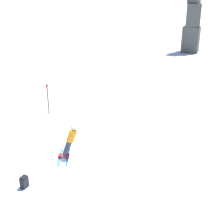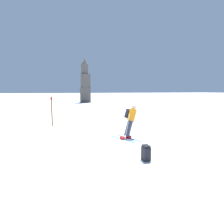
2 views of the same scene
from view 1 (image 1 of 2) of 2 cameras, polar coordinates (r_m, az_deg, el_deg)
The scene contains 5 objects.
ground_plane at distance 14.70m, azimuth -9.62°, elevation -7.96°, with size 300.00×300.00×0.00m, color white.
skier at distance 14.14m, azimuth -7.64°, elevation -4.99°, with size 1.34×1.63×1.66m.
rock_pillar at distance 37.07m, azimuth 14.52°, elevation 15.73°, with size 1.84×1.62×8.17m.
spare_backpack at distance 12.84m, azimuth -15.76°, elevation -12.22°, with size 0.23×0.31×0.50m.
trail_marker at distance 19.06m, azimuth -11.66°, elevation 2.64°, with size 0.13×0.13×1.90m.
Camera 1 is at (6.94, -10.65, 7.39)m, focal length 50.00 mm.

